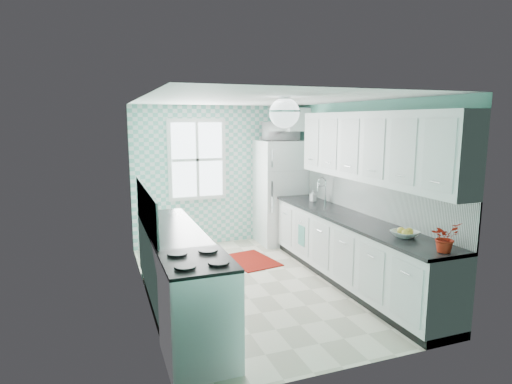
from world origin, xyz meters
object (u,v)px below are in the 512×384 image
object	(u,v)px
stove	(199,309)
microwave	(281,131)
potted_plant	(445,237)
fridge	(280,192)
fruit_bowl	(405,234)
sink	(315,204)
ceiling_light	(284,113)

from	to	relation	value
stove	microwave	bearing A→B (deg)	57.86
potted_plant	microwave	distance (m)	4.00
stove	microwave	size ratio (longest dim) A/B	1.65
potted_plant	fridge	bearing A→B (deg)	91.33
stove	fruit_bowl	xyz separation A→B (m)	(2.40, 0.10, 0.47)
sink	fridge	bearing A→B (deg)	92.71
stove	potted_plant	world-z (taller)	potted_plant
ceiling_light	stove	bearing A→B (deg)	-147.19
ceiling_light	fruit_bowl	world-z (taller)	ceiling_light
fruit_bowl	potted_plant	distance (m)	0.59
fridge	sink	size ratio (longest dim) A/B	3.53
ceiling_light	fruit_bowl	distance (m)	1.93
sink	fruit_bowl	xyz separation A→B (m)	(-0.00, -2.13, 0.05)
potted_plant	microwave	bearing A→B (deg)	91.33
ceiling_light	potted_plant	world-z (taller)	ceiling_light
ceiling_light	stove	size ratio (longest dim) A/B	0.36
sink	potted_plant	world-z (taller)	sink
fridge	stove	bearing A→B (deg)	-122.82
fridge	microwave	xyz separation A→B (m)	(0.00, 0.00, 1.10)
stove	fruit_bowl	world-z (taller)	fruit_bowl
ceiling_light	fridge	xyz separation A→B (m)	(1.11, 2.62, -1.38)
ceiling_light	microwave	world-z (taller)	ceiling_light
ceiling_light	microwave	bearing A→B (deg)	67.04
fridge	fruit_bowl	bearing A→B (deg)	-87.03
sink	potted_plant	distance (m)	2.72
fruit_bowl	stove	bearing A→B (deg)	-177.71
fruit_bowl	ceiling_light	bearing A→B (deg)	150.57
sink	microwave	world-z (taller)	microwave
ceiling_light	sink	xyz separation A→B (m)	(1.20, 1.45, -1.39)
fruit_bowl	microwave	world-z (taller)	microwave
ceiling_light	potted_plant	size ratio (longest dim) A/B	1.15
fridge	potted_plant	bearing A→B (deg)	-87.26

